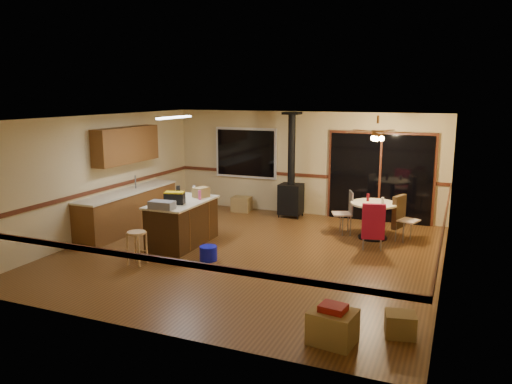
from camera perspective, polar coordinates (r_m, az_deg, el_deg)
The scene contains 35 objects.
floor at distance 9.76m, azimuth -0.68°, elevation -6.96°, with size 7.00×7.00×0.00m, color brown.
ceiling at distance 9.28m, azimuth -0.72°, elevation 8.48°, with size 7.00×7.00×0.00m, color silver.
wall_back at distance 12.68m, azimuth 5.57°, elevation 3.27°, with size 7.00×7.00×0.00m, color #CBB680.
wall_front at distance 6.45m, azimuth -13.12°, elevation -4.78°, with size 7.00×7.00×0.00m, color #CBB680.
wall_left at distance 11.26m, azimuth -17.29°, elevation 1.81°, with size 7.00×7.00×0.00m, color #CBB680.
wall_right at distance 8.69m, azimuth 21.01°, elevation -1.11°, with size 7.00×7.00×0.00m, color #CBB680.
chair_rail at distance 9.49m, azimuth -0.70°, elevation -1.21°, with size 7.00×7.00×0.08m, color #522414, non-canonical shape.
window at distance 13.16m, azimuth -1.17°, elevation 4.49°, with size 1.72×0.10×1.32m, color black.
sliding_door at distance 12.26m, azimuth 14.00°, elevation 1.53°, with size 2.52×0.10×2.10m, color black.
lower_cabinets at distance 11.63m, azimuth -14.34°, elevation -2.12°, with size 0.60×3.00×0.86m, color brown.
countertop at distance 11.54m, azimuth -14.45°, elevation 0.05°, with size 0.64×3.04×0.04m, color beige.
upper_cabinets at distance 11.62m, azimuth -14.59°, elevation 5.22°, with size 0.35×2.00×0.80m, color brown.
kitchen_island at distance 10.29m, azimuth -8.40°, elevation -3.48°, with size 0.88×1.68×0.90m.
wood_stove at distance 12.41m, azimuth 4.03°, elevation 0.45°, with size 0.55×0.50×2.52m.
ceiling_fan at distance 10.59m, azimuth 13.69°, elevation 6.40°, with size 0.24×0.24×0.55m.
fluorescent_strip at distance 10.38m, azimuth -9.31°, elevation 8.41°, with size 0.10×1.20×0.04m, color white.
toolbox_grey at distance 9.58m, azimuth -10.70°, elevation -1.46°, with size 0.47×0.26×0.15m, color slate.
toolbox_black at distance 9.95m, azimuth -9.29°, elevation -0.74°, with size 0.39×0.20×0.21m, color black.
toolbox_yellow_lid at distance 9.92m, azimuth -9.31°, elevation -0.06°, with size 0.37×0.20×0.03m, color gold.
box_on_island at distance 10.51m, azimuth -6.30°, elevation -0.04°, with size 0.23×0.31×0.21m, color olive.
bottle_dark at distance 10.37m, azimuth -8.88°, elevation -0.05°, with size 0.08×0.08×0.28m, color black.
bottle_pink at distance 10.27m, azimuth -6.46°, elevation -0.35°, with size 0.06×0.06×0.19m, color #D84C8C.
bottle_white at distance 10.78m, azimuth -7.10°, elevation 0.19°, with size 0.06×0.06×0.19m, color white.
bar_stool at distance 9.30m, azimuth -13.43°, elevation -6.23°, with size 0.33×0.33×0.61m, color tan.
blue_bucket at distance 9.33m, azimuth -5.46°, elevation -6.99°, with size 0.32×0.32×0.27m, color #0D12B8.
dining_table at distance 10.85m, azimuth 13.28°, elevation -2.46°, with size 0.98×0.98×0.78m.
glass_red at distance 10.90m, azimuth 12.67°, elevation -0.61°, with size 0.06×0.06×0.16m, color #590C14.
glass_cream at distance 10.71m, azimuth 14.26°, elevation -0.96°, with size 0.06×0.06×0.14m, color beige.
chair_left at distance 11.08m, azimuth 10.35°, elevation -1.77°, with size 0.52×0.52×0.51m.
chair_near at distance 9.97m, azimuth 13.26°, elevation -3.29°, with size 0.51×0.54×0.70m.
chair_right at distance 10.88m, azimuth 16.14°, elevation -2.23°, with size 0.57×0.55×0.70m.
box_under_window at distance 13.06m, azimuth -1.66°, elevation -1.39°, with size 0.48×0.38×0.38m, color olive.
box_corner_a at distance 6.46m, azimuth 8.74°, elevation -14.98°, with size 0.55×0.46×0.42m, color olive.
box_corner_b at distance 6.82m, azimuth 16.16°, elevation -14.34°, with size 0.38×0.32×0.31m, color olive.
box_small_red at distance 6.35m, azimuth 8.81°, elevation -12.96°, with size 0.32×0.26×0.08m, color maroon.
Camera 1 is at (3.67, -8.51, 3.05)m, focal length 35.00 mm.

